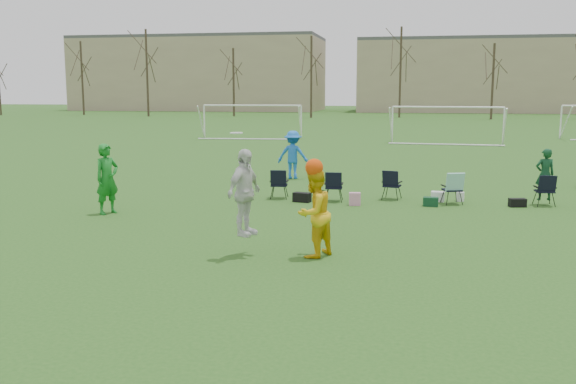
% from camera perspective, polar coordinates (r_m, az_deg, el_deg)
% --- Properties ---
extents(ground, '(260.00, 260.00, 0.00)m').
position_cam_1_polar(ground, '(13.16, 2.99, -6.64)').
color(ground, '#225019').
rests_on(ground, ground).
extents(fielder_green_near, '(0.78, 0.88, 2.03)m').
position_cam_1_polar(fielder_green_near, '(19.22, -15.78, 1.13)').
color(fielder_green_near, '#157721').
rests_on(fielder_green_near, ground).
extents(fielder_blue, '(1.26, 0.74, 1.93)m').
position_cam_1_polar(fielder_blue, '(25.86, 0.44, 3.33)').
color(fielder_blue, blue).
rests_on(fielder_blue, ground).
extents(center_contest, '(2.42, 1.39, 2.68)m').
position_cam_1_polar(center_contest, '(13.70, -0.26, -1.03)').
color(center_contest, silver).
rests_on(center_contest, ground).
extents(sideline_setup, '(9.03, 1.87, 1.77)m').
position_cam_1_polar(sideline_setup, '(20.89, 11.82, 0.54)').
color(sideline_setup, '#103D21').
rests_on(sideline_setup, ground).
extents(goal_left, '(7.39, 0.76, 2.46)m').
position_cam_1_polar(goal_left, '(48.04, -3.20, 7.13)').
color(goal_left, white).
rests_on(goal_left, ground).
extents(goal_mid, '(7.40, 0.63, 2.46)m').
position_cam_1_polar(goal_mid, '(44.64, 13.97, 6.73)').
color(goal_mid, white).
rests_on(goal_mid, ground).
extents(tree_line, '(110.28, 3.28, 11.40)m').
position_cam_1_polar(tree_line, '(82.42, 10.09, 10.02)').
color(tree_line, '#382B21').
rests_on(tree_line, ground).
extents(building_row, '(126.00, 16.00, 13.00)m').
position_cam_1_polar(building_row, '(108.69, 13.83, 10.12)').
color(building_row, tan).
rests_on(building_row, ground).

